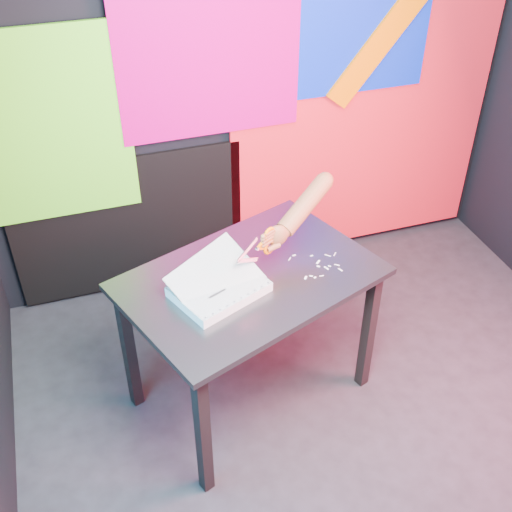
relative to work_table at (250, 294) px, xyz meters
name	(u,v)px	position (x,y,z in m)	size (l,w,h in m)	color
room	(393,200)	(0.36, -0.47, 0.70)	(3.01, 3.01, 2.71)	black
backdrop	(267,123)	(0.42, 1.00, 0.31)	(2.88, 0.05, 2.08)	red
work_table	(250,294)	(0.00, 0.00, 0.00)	(1.27, 1.05, 0.75)	black
printout_stack	(219,289)	(-0.16, -0.07, 0.13)	(0.45, 0.39, 0.19)	silver
scissors	(267,243)	(0.08, 0.03, 0.24)	(0.21, 0.12, 0.14)	white
hand_forearm	(300,210)	(0.28, 0.14, 0.30)	(0.41, 0.26, 0.22)	brown
paper_clippings	(319,266)	(0.31, -0.03, 0.10)	(0.23, 0.19, 0.00)	silver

